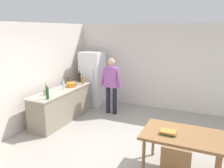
{
  "coord_description": "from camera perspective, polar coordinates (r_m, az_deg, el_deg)",
  "views": [
    {
      "loc": [
        1.73,
        -4.09,
        2.54
      ],
      "look_at": [
        -0.6,
        1.11,
        1.13
      ],
      "focal_mm": 35.95,
      "sensor_mm": 36.0,
      "label": 1
    }
  ],
  "objects": [
    {
      "name": "dining_table",
      "position": [
        4.23,
        17.59,
        -12.94
      ],
      "size": [
        1.4,
        0.9,
        0.75
      ],
      "color": "olive",
      "rests_on": "ground_plane"
    },
    {
      "name": "bottle_wine_dark",
      "position": [
        7.16,
        -8.27,
        1.7
      ],
      "size": [
        0.08,
        0.08,
        0.34
      ],
      "color": "black",
      "rests_on": "kitchen_counter"
    },
    {
      "name": "wall_back",
      "position": [
        7.39,
        10.31,
        4.41
      ],
      "size": [
        6.4,
        0.12,
        2.7
      ],
      "primitive_type": "cube",
      "color": "silver",
      "rests_on": "ground_plane"
    },
    {
      "name": "person",
      "position": [
        6.7,
        -0.17,
        0.41
      ],
      "size": [
        0.7,
        0.22,
        1.7
      ],
      "color": "#1E1E2D",
      "rests_on": "ground_plane"
    },
    {
      "name": "cooking_pot",
      "position": [
        6.6,
        -10.34,
        -0.18
      ],
      "size": [
        0.4,
        0.28,
        0.12
      ],
      "color": "orange",
      "rests_on": "kitchen_counter"
    },
    {
      "name": "bottle_water_clear",
      "position": [
        6.31,
        -12.23,
        -0.31
      ],
      "size": [
        0.07,
        0.07,
        0.3
      ],
      "color": "silver",
      "rests_on": "kitchen_counter"
    },
    {
      "name": "book_stack",
      "position": [
        4.12,
        14.17,
        -11.82
      ],
      "size": [
        0.27,
        0.19,
        0.06
      ],
      "color": "#387A47",
      "rests_on": "dining_table"
    },
    {
      "name": "utensil_jar",
      "position": [
        5.94,
        -16.56,
        -1.94
      ],
      "size": [
        0.11,
        0.11,
        0.32
      ],
      "color": "tan",
      "rests_on": "kitchen_counter"
    },
    {
      "name": "bottle_oil_amber",
      "position": [
        6.84,
        -7.44,
        0.9
      ],
      "size": [
        0.06,
        0.06,
        0.28
      ],
      "color": "#996619",
      "rests_on": "kitchen_counter"
    },
    {
      "name": "wall_left",
      "position": [
        6.21,
        -20.75,
        1.94
      ],
      "size": [
        0.12,
        5.6,
        2.7
      ],
      "primitive_type": "cube",
      "color": "silver",
      "rests_on": "ground_plane"
    },
    {
      "name": "refrigerator",
      "position": [
        7.61,
        -4.98,
        1.4
      ],
      "size": [
        0.7,
        0.67,
        1.8
      ],
      "color": "white",
      "rests_on": "ground_plane"
    },
    {
      "name": "kitchen_counter",
      "position": [
        6.49,
        -12.56,
        -5.21
      ],
      "size": [
        0.64,
        2.2,
        0.9
      ],
      "color": "gray",
      "rests_on": "ground_plane"
    },
    {
      "name": "bottle_wine_green",
      "position": [
        5.55,
        -16.13,
        -2.27
      ],
      "size": [
        0.08,
        0.08,
        0.34
      ],
      "color": "#1E5123",
      "rests_on": "kitchen_counter"
    },
    {
      "name": "ground_plane",
      "position": [
        5.11,
        1.07,
        -15.88
      ],
      "size": [
        14.0,
        14.0,
        0.0
      ],
      "primitive_type": "plane",
      "color": "#9E998E"
    },
    {
      "name": "bottle_beer_brown",
      "position": [
        6.97,
        -11.15,
        0.91
      ],
      "size": [
        0.06,
        0.06,
        0.26
      ],
      "color": "#5B3314",
      "rests_on": "kitchen_counter"
    }
  ]
}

